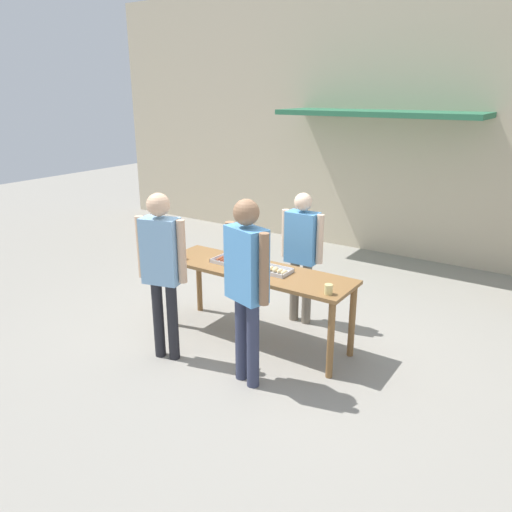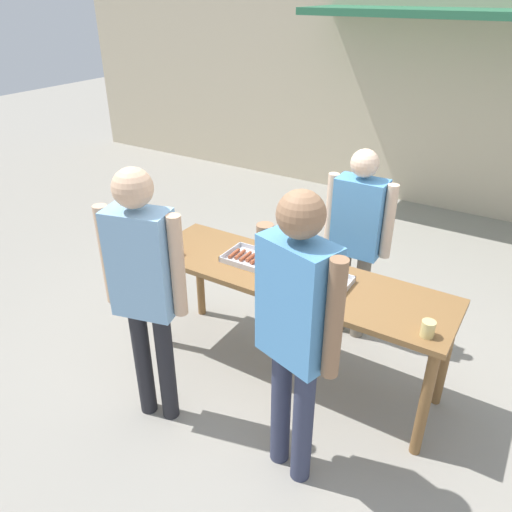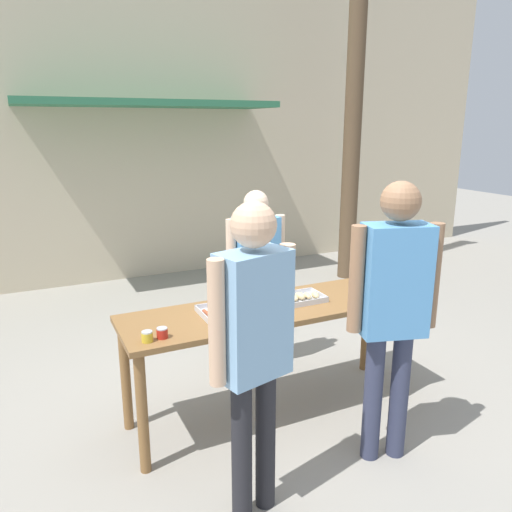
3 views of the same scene
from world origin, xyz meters
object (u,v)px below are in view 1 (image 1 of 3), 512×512
food_tray_sausages (234,262)px  condiment_jar_ketchup (183,256)px  person_customer_with_cup (247,276)px  condiment_jar_mustard (176,255)px  beer_cup (329,289)px  person_server_behind_table (302,247)px  person_customer_holding_hotdog (162,261)px  food_tray_buns (272,270)px

food_tray_sausages → condiment_jar_ketchup: size_ratio=6.67×
condiment_jar_ketchup → person_customer_with_cup: person_customer_with_cup is taller
condiment_jar_mustard → condiment_jar_ketchup: 0.10m
condiment_jar_mustard → beer_cup: 1.97m
person_server_behind_table → person_customer_with_cup: (0.23, -1.49, 0.14)m
person_customer_holding_hotdog → condiment_jar_mustard: bearing=-72.1°
beer_cup → person_server_behind_table: (-0.80, 0.91, 0.06)m
condiment_jar_ketchup → food_tray_sausages: bearing=21.0°
food_tray_sausages → person_server_behind_table: 0.86m
person_server_behind_table → food_tray_buns: bearing=-89.4°
food_tray_sausages → condiment_jar_mustard: condiment_jar_mustard is taller
condiment_jar_mustard → person_server_behind_table: 1.49m
food_tray_buns → person_server_behind_table: (-0.01, 0.69, 0.08)m
person_server_behind_table → person_customer_holding_hotdog: person_customer_holding_hotdog is taller
food_tray_buns → condiment_jar_mustard: 1.21m
food_tray_buns → person_server_behind_table: bearing=91.0°
condiment_jar_ketchup → person_customer_holding_hotdog: size_ratio=0.04×
person_server_behind_table → person_customer_holding_hotdog: 1.75m
condiment_jar_mustard → person_customer_with_cup: bearing=-22.1°
food_tray_buns → person_customer_with_cup: size_ratio=0.22×
food_tray_sausages → person_server_behind_table: size_ratio=0.29×
person_server_behind_table → food_tray_sausages: bearing=-126.9°
food_tray_buns → person_customer_holding_hotdog: 1.19m
condiment_jar_mustard → person_server_behind_table: size_ratio=0.04×
food_tray_buns → beer_cup: 0.82m
beer_cup → person_customer_with_cup: 0.83m
food_tray_buns → person_customer_with_cup: bearing=-74.6°
beer_cup → person_customer_with_cup: person_customer_with_cup is taller
condiment_jar_mustard → person_server_behind_table: person_server_behind_table is taller
food_tray_sausages → food_tray_buns: bearing=0.0°
condiment_jar_mustard → food_tray_buns: bearing=11.0°
food_tray_buns → beer_cup: beer_cup is taller
food_tray_sausages → person_server_behind_table: (0.51, 0.69, 0.09)m
food_tray_sausages → person_customer_with_cup: bearing=-47.3°
person_customer_holding_hotdog → food_tray_buns: bearing=-145.4°
food_tray_buns → person_customer_holding_hotdog: (-0.77, -0.89, 0.20)m
condiment_jar_mustard → person_customer_holding_hotdog: (0.41, -0.65, 0.19)m
condiment_jar_mustard → person_customer_holding_hotdog: bearing=-57.7°
food_tray_sausages → person_customer_with_cup: size_ratio=0.25×
person_customer_with_cup → food_tray_sausages: bearing=-30.7°
person_customer_with_cup → person_customer_holding_hotdog: bearing=21.4°
person_customer_holding_hotdog → person_customer_with_cup: size_ratio=0.98×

